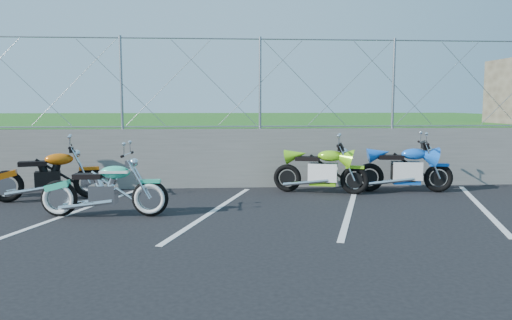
{
  "coord_description": "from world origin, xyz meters",
  "views": [
    {
      "loc": [
        0.11,
        -7.53,
        1.84
      ],
      "look_at": [
        0.75,
        1.3,
        0.85
      ],
      "focal_mm": 35.0,
      "sensor_mm": 36.0,
      "label": 1
    }
  ],
  "objects": [
    {
      "name": "sportbike_blue",
      "position": [
        3.99,
        2.6,
        0.45
      ],
      "size": [
        2.03,
        0.72,
        1.05
      ],
      "rotation": [
        0.0,
        0.0,
        -0.14
      ],
      "color": "black",
      "rests_on": "ground"
    },
    {
      "name": "grass_field",
      "position": [
        0.0,
        13.5,
        0.65
      ],
      "size": [
        30.0,
        20.0,
        1.3
      ],
      "primitive_type": "cube",
      "color": "#1C5216",
      "rests_on": "ground"
    },
    {
      "name": "sportbike_green",
      "position": [
        2.21,
        2.57,
        0.44
      ],
      "size": [
        1.92,
        0.79,
        1.03
      ],
      "rotation": [
        0.0,
        0.0,
        -0.3
      ],
      "color": "black",
      "rests_on": "ground"
    },
    {
      "name": "chain_link_fence",
      "position": [
        0.0,
        3.5,
        2.3
      ],
      "size": [
        28.0,
        0.03,
        2.0
      ],
      "color": "gray",
      "rests_on": "retaining_wall"
    },
    {
      "name": "cruiser_turquoise",
      "position": [
        -1.76,
        0.69,
        0.42
      ],
      "size": [
        2.1,
        0.66,
        1.04
      ],
      "rotation": [
        0.0,
        0.0,
        -0.06
      ],
      "color": "black",
      "rests_on": "ground"
    },
    {
      "name": "ground",
      "position": [
        0.0,
        0.0,
        0.0
      ],
      "size": [
        90.0,
        90.0,
        0.0
      ],
      "primitive_type": "plane",
      "color": "black",
      "rests_on": "ground"
    },
    {
      "name": "retaining_wall",
      "position": [
        0.0,
        3.5,
        0.65
      ],
      "size": [
        30.0,
        0.22,
        1.3
      ],
      "primitive_type": "cube",
      "color": "#61625D",
      "rests_on": "ground"
    },
    {
      "name": "parking_lines",
      "position": [
        1.2,
        1.0,
        0.0
      ],
      "size": [
        18.29,
        4.31,
        0.01
      ],
      "color": "silver",
      "rests_on": "ground"
    },
    {
      "name": "naked_orange",
      "position": [
        -3.15,
        2.21,
        0.44
      ],
      "size": [
        2.05,
        0.75,
        1.04
      ],
      "rotation": [
        0.0,
        0.0,
        0.25
      ],
      "color": "black",
      "rests_on": "ground"
    }
  ]
}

